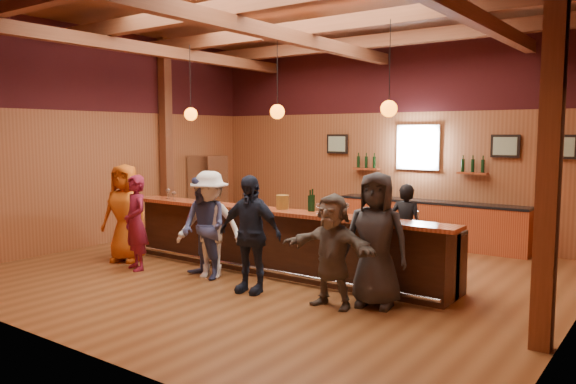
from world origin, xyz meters
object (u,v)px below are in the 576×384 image
bottle_a (310,203)px  back_bar_cabinet (430,223)px  customer_redvest (136,223)px  customer_white (210,225)px  customer_brown (332,250)px  ice_bucket (282,202)px  bar_counter (284,241)px  customer_denim (204,227)px  stainless_fridge (208,192)px  customer_navy (250,234)px  customer_orange (125,213)px  bartender (406,228)px  customer_dark (376,240)px

bottle_a → back_bar_cabinet: bearing=81.9°
customer_redvest → customer_white: 1.46m
customer_brown → ice_bucket: size_ratio=6.74×
bar_counter → customer_denim: (-0.77, -1.12, 0.32)m
stainless_fridge → customer_navy: stainless_fridge is taller
bar_counter → ice_bucket: 0.75m
stainless_fridge → customer_orange: bearing=-69.7°
back_bar_cabinet → customer_navy: 4.95m
back_bar_cabinet → bartender: bartender is taller
customer_orange → customer_white: 2.09m
customer_white → customer_denim: bearing=-137.9°
bar_counter → customer_denim: size_ratio=3.74×
customer_redvest → customer_denim: size_ratio=0.97×
customer_denim → bottle_a: size_ratio=4.92×
stainless_fridge → customer_dark: customer_dark is taller
customer_brown → bottle_a: size_ratio=4.53×
customer_redvest → back_bar_cabinet: bearing=74.8°
customer_redvest → bar_counter: bearing=51.5°
customer_orange → customer_brown: customer_orange is taller
back_bar_cabinet → customer_denim: size_ratio=2.37×
stainless_fridge → customer_white: 4.86m
bartender → customer_orange: bearing=18.5°
customer_orange → ice_bucket: 3.09m
customer_orange → customer_redvest: bearing=-45.9°
back_bar_cabinet → customer_orange: customer_orange is taller
customer_navy → bartender: size_ratio=1.16×
bartender → bottle_a: size_ratio=4.41×
stainless_fridge → customer_dark: bearing=-27.6°
bartender → ice_bucket: bartender is taller
back_bar_cabinet → customer_orange: 6.14m
customer_brown → bottle_a: 1.53m
bar_counter → back_bar_cabinet: 3.76m
stainless_fridge → ice_bucket: bearing=-32.1°
customer_orange → customer_navy: 3.15m
customer_brown → bar_counter: bearing=144.8°
customer_brown → customer_orange: bearing=178.5°
stainless_fridge → customer_navy: 5.81m
back_bar_cabinet → bottle_a: 3.86m
stainless_fridge → customer_redvest: size_ratio=1.10×
customer_orange → customer_redvest: 0.75m
customer_denim → customer_white: 0.10m
customer_redvest → bartender: 4.61m
bar_counter → customer_redvest: 2.57m
customer_dark → bottle_a: (-1.50, 0.65, 0.33)m
customer_orange → stainless_fridge: bearing=89.2°
customer_redvest → customer_navy: 2.47m
customer_white → ice_bucket: (0.87, 0.81, 0.35)m
customer_redvest → ice_bucket: (2.28, 1.16, 0.41)m
customer_orange → ice_bucket: bearing=-5.1°
customer_brown → customer_dark: (0.47, 0.37, 0.14)m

